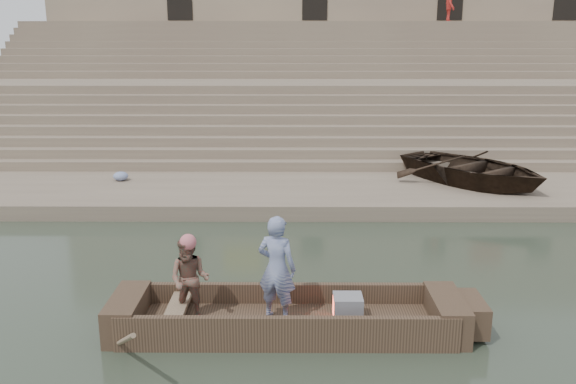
{
  "coord_description": "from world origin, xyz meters",
  "views": [
    {
      "loc": [
        -3.19,
        -8.62,
        4.64
      ],
      "look_at": [
        -3.27,
        3.68,
        1.4
      ],
      "focal_mm": 37.61,
      "sensor_mm": 36.0,
      "label": 1
    }
  ],
  "objects_px": {
    "beached_rowboat": "(473,168)",
    "main_rowboat": "(287,325)",
    "rowing_man": "(190,279)",
    "standing_man": "(277,268)",
    "television": "(347,308)",
    "pedestrian": "(450,4)"
  },
  "relations": [
    {
      "from": "main_rowboat",
      "to": "beached_rowboat",
      "type": "height_order",
      "value": "beached_rowboat"
    },
    {
      "from": "main_rowboat",
      "to": "standing_man",
      "type": "bearing_deg",
      "value": 171.8
    },
    {
      "from": "pedestrian",
      "to": "television",
      "type": "bearing_deg",
      "value": 162.96
    },
    {
      "from": "main_rowboat",
      "to": "standing_man",
      "type": "height_order",
      "value": "standing_man"
    },
    {
      "from": "television",
      "to": "beached_rowboat",
      "type": "bearing_deg",
      "value": 62.14
    },
    {
      "from": "standing_man",
      "to": "beached_rowboat",
      "type": "bearing_deg",
      "value": -102.89
    },
    {
      "from": "television",
      "to": "standing_man",
      "type": "bearing_deg",
      "value": 178.86
    },
    {
      "from": "rowing_man",
      "to": "beached_rowboat",
      "type": "bearing_deg",
      "value": 59.7
    },
    {
      "from": "rowing_man",
      "to": "beached_rowboat",
      "type": "relative_size",
      "value": 0.3
    },
    {
      "from": "main_rowboat",
      "to": "television",
      "type": "height_order",
      "value": "television"
    },
    {
      "from": "main_rowboat",
      "to": "standing_man",
      "type": "xyz_separation_m",
      "value": [
        -0.15,
        0.02,
        0.97
      ]
    },
    {
      "from": "television",
      "to": "pedestrian",
      "type": "xyz_separation_m",
      "value": [
        6.96,
        22.38,
        5.61
      ]
    },
    {
      "from": "standing_man",
      "to": "main_rowboat",
      "type": "bearing_deg",
      "value": -167.46
    },
    {
      "from": "television",
      "to": "pedestrian",
      "type": "bearing_deg",
      "value": 72.72
    },
    {
      "from": "main_rowboat",
      "to": "beached_rowboat",
      "type": "xyz_separation_m",
      "value": [
        5.33,
        8.27,
        0.76
      ]
    },
    {
      "from": "beached_rowboat",
      "to": "main_rowboat",
      "type": "bearing_deg",
      "value": -161.37
    },
    {
      "from": "standing_man",
      "to": "pedestrian",
      "type": "height_order",
      "value": "pedestrian"
    },
    {
      "from": "pedestrian",
      "to": "standing_man",
      "type": "bearing_deg",
      "value": 160.38
    },
    {
      "from": "beached_rowboat",
      "to": "pedestrian",
      "type": "height_order",
      "value": "pedestrian"
    },
    {
      "from": "standing_man",
      "to": "television",
      "type": "bearing_deg",
      "value": -160.4
    },
    {
      "from": "main_rowboat",
      "to": "pedestrian",
      "type": "distance_m",
      "value": 24.47
    },
    {
      "from": "main_rowboat",
      "to": "television",
      "type": "distance_m",
      "value": 1.01
    }
  ]
}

